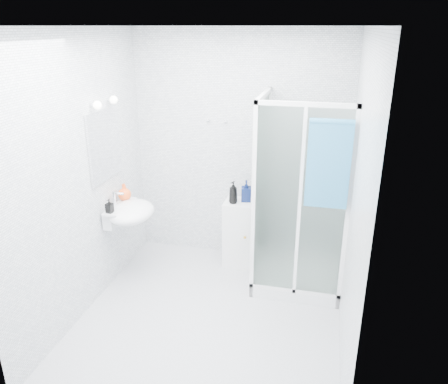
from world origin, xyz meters
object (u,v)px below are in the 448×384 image
(wall_basin, at_px, (129,212))
(storage_cabinet, at_px, (239,233))
(hand_towel, at_px, (329,162))
(shower_enclosure, at_px, (291,246))
(shampoo_bottle_b, at_px, (246,191))
(shampoo_bottle_a, at_px, (233,192))
(soap_dispenser_orange, at_px, (124,192))
(soap_dispenser_black, at_px, (109,206))

(wall_basin, bearing_deg, storage_cabinet, 30.03)
(storage_cabinet, relative_size, hand_towel, 0.98)
(storage_cabinet, bearing_deg, shower_enclosure, -24.80)
(shampoo_bottle_b, bearing_deg, shampoo_bottle_a, -142.52)
(storage_cabinet, height_order, hand_towel, hand_towel)
(storage_cabinet, distance_m, shampoo_bottle_a, 0.52)
(storage_cabinet, bearing_deg, shampoo_bottle_b, 30.40)
(shower_enclosure, distance_m, storage_cabinet, 0.68)
(shampoo_bottle_a, distance_m, shampoo_bottle_b, 0.16)
(soap_dispenser_orange, bearing_deg, storage_cabinet, 20.78)
(wall_basin, height_order, storage_cabinet, wall_basin)
(soap_dispenser_orange, bearing_deg, shower_enclosure, 4.96)
(wall_basin, bearing_deg, soap_dispenser_black, -120.00)
(shower_enclosure, xyz_separation_m, hand_towel, (0.30, -0.40, 1.05))
(storage_cabinet, height_order, soap_dispenser_black, soap_dispenser_black)
(wall_basin, height_order, shampoo_bottle_b, shampoo_bottle_b)
(shower_enclosure, xyz_separation_m, soap_dispenser_black, (-1.76, -0.51, 0.49))
(shampoo_bottle_b, relative_size, soap_dispenser_orange, 1.33)
(wall_basin, relative_size, shampoo_bottle_a, 2.24)
(shower_enclosure, bearing_deg, wall_basin, -169.19)
(soap_dispenser_orange, relative_size, soap_dispenser_black, 1.26)
(shampoo_bottle_a, bearing_deg, wall_basin, -151.00)
(soap_dispenser_black, bearing_deg, shower_enclosure, 16.00)
(wall_basin, bearing_deg, shampoo_bottle_b, 30.05)
(shower_enclosure, bearing_deg, shampoo_bottle_a, 161.14)
(shampoo_bottle_a, bearing_deg, shampoo_bottle_b, 37.48)
(shampoo_bottle_a, distance_m, soap_dispenser_black, 1.32)
(wall_basin, xyz_separation_m, soap_dispenser_orange, (-0.12, 0.16, 0.16))
(soap_dispenser_black, bearing_deg, shampoo_bottle_b, 34.30)
(shampoo_bottle_a, height_order, shampoo_bottle_b, shampoo_bottle_a)
(shower_enclosure, height_order, soap_dispenser_orange, shower_enclosure)
(wall_basin, relative_size, hand_towel, 0.71)
(hand_towel, bearing_deg, storage_cabinet, 143.28)
(hand_towel, relative_size, soap_dispenser_black, 5.61)
(soap_dispenser_orange, bearing_deg, wall_basin, -54.61)
(wall_basin, distance_m, soap_dispenser_black, 0.26)
(shower_enclosure, height_order, wall_basin, shower_enclosure)
(shower_enclosure, xyz_separation_m, shampoo_bottle_a, (-0.67, 0.23, 0.45))
(shampoo_bottle_b, xyz_separation_m, soap_dispenser_orange, (-1.23, -0.48, 0.06))
(shampoo_bottle_a, bearing_deg, hand_towel, -32.86)
(storage_cabinet, relative_size, soap_dispenser_orange, 4.35)
(shampoo_bottle_b, height_order, soap_dispenser_orange, soap_dispenser_orange)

